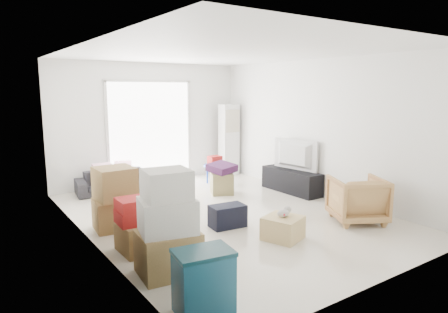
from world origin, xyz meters
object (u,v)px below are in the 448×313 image
ac_tower (229,140)px  armchair (357,197)px  television (292,166)px  wood_crate (283,228)px  tv_console (291,181)px  ottoman (222,183)px  sofa (115,178)px  storage_bins (204,282)px  kids_table (215,164)px

ac_tower → armchair: (-0.41, -4.16, -0.47)m
television → wood_crate: bearing=126.4°
tv_console → ottoman: size_ratio=3.26×
sofa → wood_crate: sofa is taller
ottoman → wood_crate: bearing=-105.1°
armchair → storage_bins: (-3.44, -0.89, -0.09)m
tv_console → storage_bins: size_ratio=2.24×
tv_console → wood_crate: (-1.97, -1.87, -0.07)m
storage_bins → ottoman: (2.63, 3.56, -0.10)m
ac_tower → armchair: 4.21m
ottoman → kids_table: 0.93m
television → ottoman: bearing=54.0°
tv_console → wood_crate: bearing=-136.4°
armchair → sofa: bearing=-28.5°
television → sofa: bearing=48.9°
storage_bins → sofa: bearing=79.9°
wood_crate → sofa: bearing=105.2°
television → sofa: (-3.03, 2.04, -0.23)m
kids_table → television: bearing=-59.2°
ac_tower → wood_crate: (-1.92, -4.06, -0.71)m
television → tv_console: bearing=-0.0°
ac_tower → armchair: bearing=-95.6°
wood_crate → tv_console: bearing=43.6°
ac_tower → television: size_ratio=1.61×
ottoman → sofa: bearing=142.7°
tv_console → sofa: size_ratio=0.90×
sofa → wood_crate: bearing=-67.8°
armchair → tv_console: bearing=-74.2°
television → armchair: bearing=159.8°
sofa → kids_table: 2.19m
ac_tower → kids_table: bearing=-142.1°
ac_tower → television: bearing=-88.7°
ac_tower → ottoman: bearing=-129.4°
ac_tower → tv_console: ac_tower is taller
ac_tower → sofa: 3.04m
ac_tower → sofa: (-2.98, -0.15, -0.57)m
armchair → kids_table: size_ratio=1.27×
wood_crate → ac_tower: bearing=64.7°
ottoman → armchair: bearing=-73.1°
ac_tower → ottoman: (-1.22, -1.49, -0.66)m
sofa → armchair: bearing=-50.3°
sofa → ottoman: bearing=-30.3°
tv_console → armchair: armchair is taller
television → wood_crate: size_ratio=2.23×
kids_table → wood_crate: bearing=-107.3°
sofa → ottoman: (1.76, -1.34, -0.09)m
storage_bins → tv_console: bearing=36.3°
tv_console → ottoman: tv_console is taller
sofa → storage_bins: (-0.87, -4.90, 0.01)m
armchair → ottoman: bearing=-44.2°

